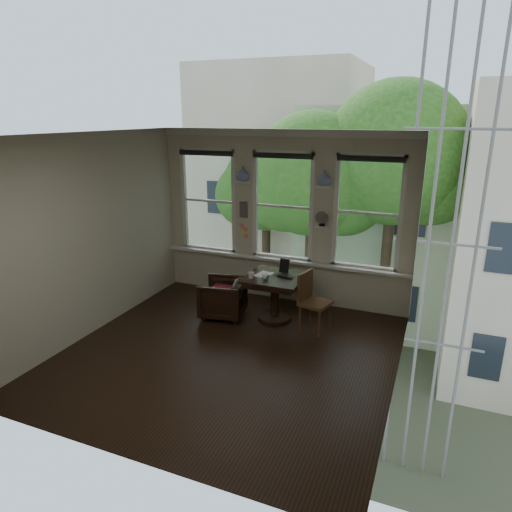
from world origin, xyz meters
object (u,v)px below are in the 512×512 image
at_px(laptop, 283,277).
at_px(mug, 251,275).
at_px(side_chair_right, 315,303).
at_px(armchair_left, 223,298).
at_px(table, 275,298).

xyz_separation_m(laptop, mug, (-0.44, -0.23, 0.04)).
bearing_deg(side_chair_right, armchair_left, 106.40).
xyz_separation_m(armchair_left, laptop, (0.97, 0.21, 0.44)).
bearing_deg(side_chair_right, table, 92.75).
height_order(table, mug, mug).
distance_m(table, armchair_left, 0.87).
height_order(armchair_left, mug, mug).
bearing_deg(laptop, table, -168.55).
relative_size(armchair_left, laptop, 2.14).
distance_m(table, side_chair_right, 0.73).
xyz_separation_m(armchair_left, side_chair_right, (1.56, 0.07, 0.14)).
height_order(armchair_left, laptop, laptop).
bearing_deg(table, side_chair_right, -10.91).
bearing_deg(laptop, side_chair_right, -0.07).
relative_size(table, mug, 8.40).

